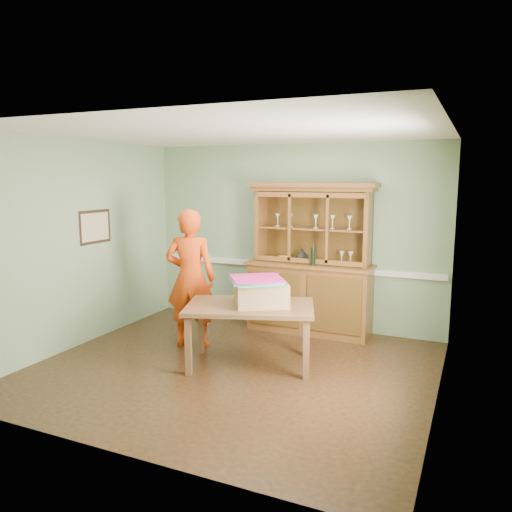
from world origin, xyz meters
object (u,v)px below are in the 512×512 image
at_px(dining_table, 250,312).
at_px(cardboard_box, 261,294).
at_px(china_hutch, 310,280).
at_px(person, 191,278).

height_order(dining_table, cardboard_box, cardboard_box).
xyz_separation_m(china_hutch, cardboard_box, (-0.09, -1.54, 0.12)).
height_order(cardboard_box, person, person).
bearing_deg(person, cardboard_box, 147.63).
bearing_deg(china_hutch, cardboard_box, -93.47).
height_order(dining_table, person, person).
distance_m(cardboard_box, person, 1.20).
bearing_deg(dining_table, china_hutch, 62.87).
bearing_deg(dining_table, person, 142.11).
bearing_deg(person, china_hutch, -152.64).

